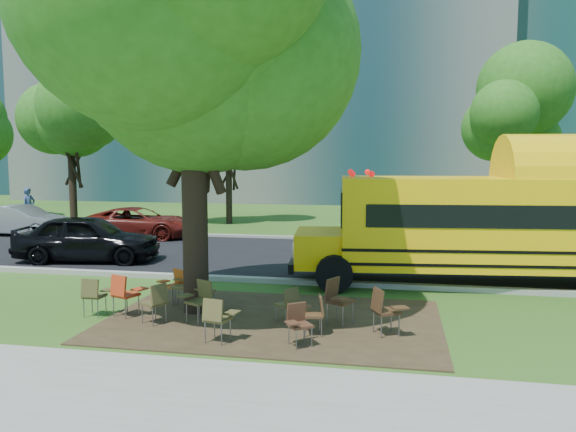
% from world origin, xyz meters
% --- Properties ---
extents(ground, '(160.00, 160.00, 0.00)m').
position_xyz_m(ground, '(0.00, 0.00, 0.00)').
color(ground, '#234B17').
rests_on(ground, ground).
extents(sidewalk, '(60.00, 4.00, 0.04)m').
position_xyz_m(sidewalk, '(0.00, -5.00, 0.02)').
color(sidewalk, gray).
rests_on(sidewalk, ground).
extents(dirt_patch, '(7.00, 4.50, 0.03)m').
position_xyz_m(dirt_patch, '(1.00, -0.50, 0.01)').
color(dirt_patch, '#382819').
rests_on(dirt_patch, ground).
extents(asphalt_road, '(80.00, 8.00, 0.04)m').
position_xyz_m(asphalt_road, '(0.00, 7.00, 0.02)').
color(asphalt_road, black).
rests_on(asphalt_road, ground).
extents(kerb_near, '(80.00, 0.25, 0.14)m').
position_xyz_m(kerb_near, '(0.00, 3.00, 0.07)').
color(kerb_near, gray).
rests_on(kerb_near, ground).
extents(kerb_far, '(80.00, 0.25, 0.14)m').
position_xyz_m(kerb_far, '(0.00, 11.10, 0.07)').
color(kerb_far, gray).
rests_on(kerb_far, ground).
extents(building_main, '(38.00, 16.00, 22.00)m').
position_xyz_m(building_main, '(-8.00, 36.00, 11.00)').
color(building_main, slate).
rests_on(building_main, ground).
extents(bg_tree_0, '(5.20, 5.20, 7.18)m').
position_xyz_m(bg_tree_0, '(-12.00, 13.00, 4.57)').
color(bg_tree_0, black).
rests_on(bg_tree_0, ground).
extents(bg_tree_2, '(4.80, 4.80, 6.62)m').
position_xyz_m(bg_tree_2, '(-5.00, 16.00, 4.21)').
color(bg_tree_2, black).
rests_on(bg_tree_2, ground).
extents(bg_tree_3, '(5.60, 5.60, 7.84)m').
position_xyz_m(bg_tree_3, '(8.00, 14.00, 5.03)').
color(bg_tree_3, black).
rests_on(bg_tree_3, ground).
extents(main_tree, '(7.20, 7.20, 9.82)m').
position_xyz_m(main_tree, '(-0.82, -0.16, 6.21)').
color(main_tree, black).
rests_on(main_tree, ground).
extents(school_bus, '(12.10, 3.84, 2.91)m').
position_xyz_m(school_bus, '(7.26, 3.99, 1.68)').
color(school_bus, yellow).
rests_on(school_bus, ground).
extents(chair_0, '(0.55, 0.50, 0.85)m').
position_xyz_m(chair_0, '(-2.87, -0.91, 0.53)').
color(chair_0, '#49411F').
rests_on(chair_0, ground).
extents(chair_1, '(0.76, 0.60, 0.95)m').
position_xyz_m(chair_1, '(-2.17, -0.87, 0.59)').
color(chair_1, '#B83113').
rests_on(chair_1, ground).
extents(chair_2, '(0.57, 0.72, 0.87)m').
position_xyz_m(chair_2, '(-1.30, -1.20, 0.54)').
color(chair_2, '#4C4120').
rests_on(chair_2, ground).
extents(chair_3, '(0.75, 0.59, 0.90)m').
position_xyz_m(chair_3, '(-0.46, -0.92, 0.56)').
color(chair_3, '#49421F').
rests_on(chair_3, ground).
extents(chair_4, '(0.65, 0.52, 0.88)m').
position_xyz_m(chair_4, '(0.32, -2.12, 0.54)').
color(chair_4, '#4F4622').
rests_on(chair_4, ground).
extents(chair_5, '(0.54, 0.67, 0.80)m').
position_xyz_m(chair_5, '(1.81, -1.99, 0.49)').
color(chair_5, '#4D2C1B').
rests_on(chair_5, ground).
extents(chair_6, '(0.58, 0.55, 0.81)m').
position_xyz_m(chair_6, '(2.02, -1.29, 0.50)').
color(chair_6, '#4B311B').
rests_on(chair_6, ground).
extents(chair_7, '(0.75, 0.64, 0.94)m').
position_xyz_m(chair_7, '(3.34, -1.09, 0.58)').
color(chair_7, '#412817').
rests_on(chair_7, ground).
extents(chair_8, '(0.51, 0.58, 0.88)m').
position_xyz_m(chair_8, '(-1.28, 0.31, 0.54)').
color(chair_8, brown).
rests_on(chair_8, ground).
extents(chair_9, '(0.68, 0.54, 0.81)m').
position_xyz_m(chair_9, '(-1.59, 0.47, 0.50)').
color(chair_9, '#B64713').
rests_on(chair_9, ground).
extents(chair_10, '(0.59, 0.75, 0.90)m').
position_xyz_m(chair_10, '(-0.77, -0.06, 0.56)').
color(chair_10, '#4A4320').
rests_on(chair_10, ground).
extents(chair_11, '(0.53, 0.67, 0.78)m').
position_xyz_m(chair_11, '(1.38, -0.61, 0.48)').
color(chair_11, '#483F1F').
rests_on(chair_11, ground).
extents(chair_12, '(0.63, 0.80, 0.97)m').
position_xyz_m(chair_12, '(2.36, -0.50, 0.60)').
color(chair_12, '#402617').
rests_on(chair_12, ground).
extents(black_car, '(4.87, 2.56, 1.58)m').
position_xyz_m(black_car, '(-6.45, 4.89, 0.79)').
color(black_car, black).
rests_on(black_car, ground).
extents(bg_car_silver, '(4.09, 1.44, 1.35)m').
position_xyz_m(bg_car_silver, '(-12.59, 9.91, 0.67)').
color(bg_car_silver, gray).
rests_on(bg_car_silver, ground).
extents(bg_car_red, '(4.96, 2.67, 1.32)m').
position_xyz_m(bg_car_red, '(-7.24, 10.19, 0.66)').
color(bg_car_red, '#58140F').
rests_on(bg_car_red, ground).
extents(pedestrian_a, '(0.62, 0.80, 1.94)m').
position_xyz_m(pedestrian_a, '(-14.44, 12.99, 0.97)').
color(pedestrian_a, '#344875').
rests_on(pedestrian_a, ground).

